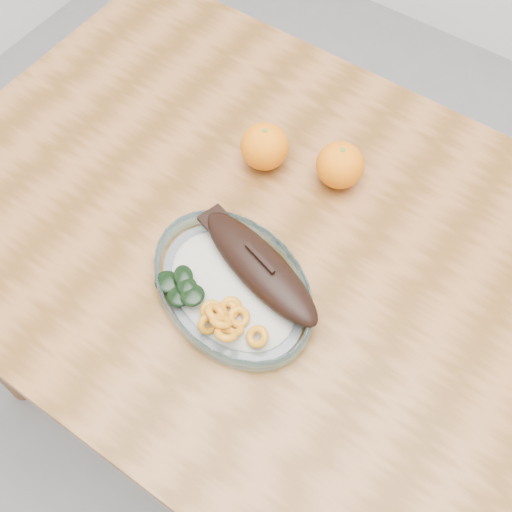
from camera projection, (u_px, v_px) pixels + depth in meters
The scene contains 5 objects.
ground at pixel (273, 400), 1.63m from camera, with size 3.00×3.00×0.00m, color slate.
dining_table at pixel (283, 275), 1.07m from camera, with size 1.20×0.80×0.75m.
plated_meal at pixel (234, 285), 0.93m from camera, with size 0.63×0.63×0.08m.
orange_left at pixel (265, 146), 1.03m from camera, with size 0.08×0.08×0.08m, color orange.
orange_right at pixel (340, 165), 1.01m from camera, with size 0.08×0.08×0.08m, color orange.
Camera 1 is at (0.26, -0.45, 1.59)m, focal length 45.00 mm.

